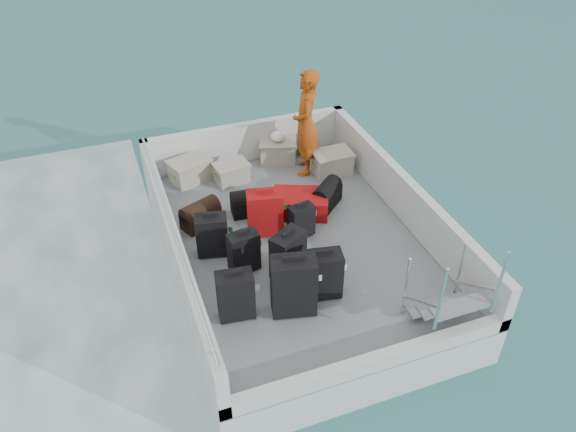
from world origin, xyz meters
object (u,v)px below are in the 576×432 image
Objects in this scene: suitcase_3 at (294,286)px; crate_2 at (278,152)px; suitcase_8 at (300,204)px; crate_3 at (332,163)px; suitcase_4 at (288,255)px; passenger at (306,123)px; suitcase_2 at (212,236)px; suitcase_5 at (265,213)px; suitcase_6 at (322,275)px; suitcase_7 at (301,221)px; crate_1 at (232,174)px; suitcase_1 at (244,252)px; crate_0 at (190,171)px; suitcase_0 at (236,296)px.

suitcase_3 reaches higher than crate_2.
crate_3 is (0.92, 0.87, 0.02)m from suitcase_8.
suitcase_4 is 0.38× the size of passenger.
crate_3 is (0.73, -0.70, 0.00)m from crate_2.
suitcase_2 is at bearing -129.51° from crate_2.
suitcase_4 is at bearing -76.77° from suitcase_5.
suitcase_6 reaches higher than suitcase_7.
suitcase_6 is 2.99m from crate_1.
crate_1 is at bearing 168.84° from crate_3.
suitcase_1 reaches higher than suitcase_7.
suitcase_1 is at bearing -85.01° from crate_0.
crate_0 is at bearing 112.66° from suitcase_3.
passenger is at bearing -4.23° from crate_1.
suitcase_2 is 1.21× the size of crate_1.
suitcase_5 is 1.35× the size of crate_1.
suitcase_7 is (1.31, -0.05, -0.06)m from suitcase_2.
suitcase_6 is 0.37× the size of passenger.
suitcase_7 is 0.28× the size of passenger.
crate_0 is (-1.40, 1.47, 0.02)m from suitcase_8.
crate_3 is (2.31, -0.60, 0.00)m from crate_0.
crate_3 is 0.34× the size of passenger.
suitcase_4 is at bearing 37.31° from suitcase_0.
suitcase_0 is 0.99m from suitcase_4.
crate_3 is (1.67, -0.33, 0.03)m from crate_1.
suitcase_6 is 0.81× the size of suitcase_8.
suitcase_4 is at bearing -30.98° from suitcase_2.
suitcase_5 is 1.97m from crate_3.
passenger is (1.35, 3.01, 0.49)m from suitcase_3.
suitcase_2 is 2.65m from crate_2.
suitcase_8 is (0.39, 1.76, -0.17)m from suitcase_6.
suitcase_5 reaches higher than crate_1.
suitcase_0 is 0.83× the size of suitcase_8.
suitcase_8 is 1.35× the size of crate_3.
suitcase_2 is at bearing 116.80° from suitcase_1.
suitcase_5 is at bearing -143.72° from crate_3.
suitcase_6 reaches higher than suitcase_1.
suitcase_8 is (0.67, 1.25, -0.18)m from suitcase_4.
suitcase_6 reaches higher than suitcase_8.
crate_2 is at bearing 16.36° from suitcase_8.
crate_1 is (-0.09, 2.46, -0.19)m from suitcase_4.
suitcase_5 reaches higher than suitcase_2.
passenger is (0.33, -0.46, 0.72)m from crate_2.
suitcase_6 is at bearing -52.00° from suitcase_1.
crate_3 is at bearing 22.70° from suitcase_4.
crate_3 is (2.10, 1.82, -0.12)m from suitcase_1.
suitcase_5 is (0.00, 0.97, 0.01)m from suitcase_4.
suitcase_7 reaches higher than crate_3.
suitcase_1 is 1.02m from suitcase_3.
suitcase_7 is 2.13m from crate_2.
suitcase_3 is (0.69, -0.16, 0.07)m from suitcase_0.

